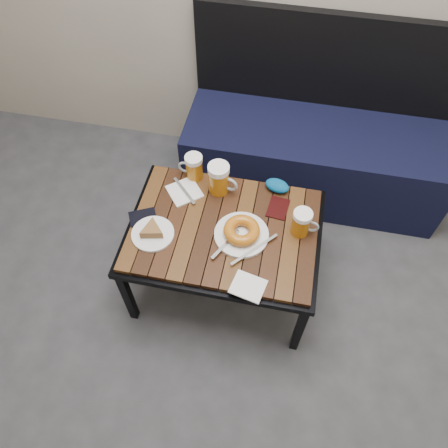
% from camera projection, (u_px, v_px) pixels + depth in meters
% --- Properties ---
extents(bench, '(1.40, 0.50, 0.95)m').
position_uv_depth(bench, '(314.00, 151.00, 2.42)').
color(bench, black).
rests_on(bench, ground).
extents(cafe_table, '(0.84, 0.62, 0.47)m').
position_uv_depth(cafe_table, '(224.00, 233.00, 1.92)').
color(cafe_table, black).
rests_on(cafe_table, ground).
extents(beer_mug_left, '(0.12, 0.08, 0.13)m').
position_uv_depth(beer_mug_left, '(194.00, 167.00, 2.00)').
color(beer_mug_left, '#AB610D').
rests_on(beer_mug_left, cafe_table).
extents(beer_mug_centre, '(0.15, 0.11, 0.15)m').
position_uv_depth(beer_mug_centre, '(219.00, 179.00, 1.94)').
color(beer_mug_centre, '#AB610D').
rests_on(beer_mug_centre, cafe_table).
extents(beer_mug_right, '(0.12, 0.08, 0.13)m').
position_uv_depth(beer_mug_right, '(302.00, 223.00, 1.82)').
color(beer_mug_right, '#AB610D').
rests_on(beer_mug_right, cafe_table).
extents(plate_pie, '(0.18, 0.18, 0.05)m').
position_uv_depth(plate_pie, '(152.00, 232.00, 1.84)').
color(plate_pie, white).
rests_on(plate_pie, cafe_table).
extents(plate_bagel, '(0.27, 0.28, 0.06)m').
position_uv_depth(plate_bagel, '(242.00, 232.00, 1.83)').
color(plate_bagel, white).
rests_on(plate_bagel, cafe_table).
extents(napkin_left, '(0.19, 0.19, 0.01)m').
position_uv_depth(napkin_left, '(184.00, 192.00, 1.99)').
color(napkin_left, white).
rests_on(napkin_left, cafe_table).
extents(napkin_right, '(0.15, 0.13, 0.01)m').
position_uv_depth(napkin_right, '(248.00, 287.00, 1.71)').
color(napkin_right, white).
rests_on(napkin_right, cafe_table).
extents(passport_navy, '(0.14, 0.13, 0.01)m').
position_uv_depth(passport_navy, '(143.00, 217.00, 1.91)').
color(passport_navy, black).
rests_on(passport_navy, cafe_table).
extents(passport_burgundy, '(0.10, 0.13, 0.01)m').
position_uv_depth(passport_burgundy, '(278.00, 208.00, 1.94)').
color(passport_burgundy, black).
rests_on(passport_burgundy, cafe_table).
extents(knit_pouch, '(0.13, 0.10, 0.05)m').
position_uv_depth(knit_pouch, '(277.00, 186.00, 1.98)').
color(knit_pouch, navy).
rests_on(knit_pouch, cafe_table).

